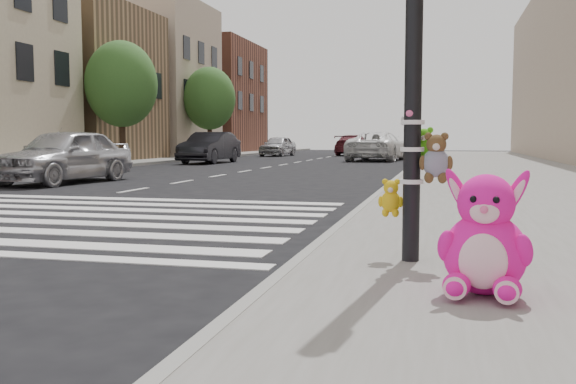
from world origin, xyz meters
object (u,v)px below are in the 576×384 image
(red_teddy, at_px, (494,243))
(signal_pole, at_px, (416,84))
(pink_bunny, at_px, (485,243))
(car_dark_far, at_px, (210,148))
(car_silver_far, at_px, (64,155))
(car_white_near, at_px, (378,146))

(red_teddy, bearing_deg, signal_pole, -166.28)
(pink_bunny, xyz_separation_m, car_dark_far, (-11.73, 25.36, 0.25))
(car_silver_far, distance_m, car_dark_far, 14.12)
(signal_pole, distance_m, pink_bunny, 1.86)
(red_teddy, xyz_separation_m, car_white_near, (-4.12, 28.99, 0.55))
(red_teddy, bearing_deg, car_dark_far, 93.11)
(car_dark_far, bearing_deg, signal_pole, -63.74)
(signal_pole, bearing_deg, car_white_near, 96.45)
(pink_bunny, relative_size, car_silver_far, 0.21)
(red_teddy, height_order, car_dark_far, car_dark_far)
(signal_pole, xyz_separation_m, pink_bunny, (0.57, -1.24, -1.26))
(car_dark_far, distance_m, car_white_near, 9.53)
(signal_pole, height_order, pink_bunny, signal_pole)
(red_teddy, distance_m, car_dark_far, 26.39)
(car_dark_far, bearing_deg, red_teddy, -61.68)
(red_teddy, bearing_deg, car_silver_far, 115.52)
(red_teddy, distance_m, car_white_near, 29.28)
(car_silver_far, bearing_deg, signal_pole, -38.20)
(pink_bunny, height_order, car_white_near, car_white_near)
(pink_bunny, bearing_deg, car_white_near, 104.19)
(car_dark_far, bearing_deg, pink_bunny, -63.75)
(car_silver_far, xyz_separation_m, car_white_near, (6.86, 19.54, 0.01))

